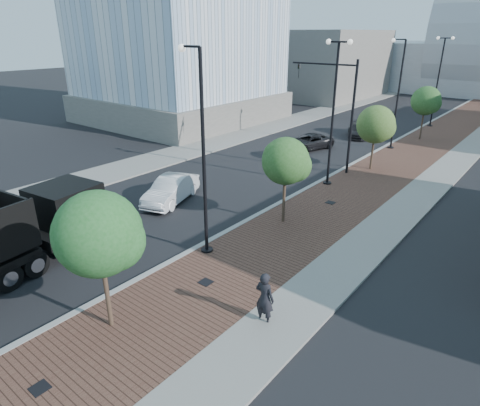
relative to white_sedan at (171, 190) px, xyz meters
The scene contains 22 objects.
sidewalk 28.15m from the white_sedan, 71.45° to the left, with size 7.00×140.00×0.12m, color #4C2D23.
concrete_strip 29.12m from the white_sedan, 66.40° to the left, with size 2.40×140.00×0.13m, color slate.
curb 27.24m from the white_sedan, 78.45° to the left, with size 0.30×140.00×0.14m, color gray.
west_sidewalk 27.73m from the white_sedan, 105.79° to the left, with size 4.00×140.00×0.12m, color slate.
white_sedan is the anchor object (origin of this frame).
dark_car_mid 16.04m from the white_sedan, 88.90° to the left, with size 2.19×4.76×1.32m, color black.
dark_car_far 23.28m from the white_sedan, 85.71° to the left, with size 1.75×4.31×1.25m, color black.
pedestrian 12.51m from the white_sedan, 27.33° to the right, with size 0.74×0.49×2.03m, color black.
streetlight_1 7.68m from the white_sedan, 29.21° to the right, with size 1.44×0.56×9.21m.
streetlight_2 11.33m from the white_sedan, 55.10° to the left, with size 1.72×0.56×9.28m.
streetlight_3 21.81m from the white_sedan, 73.97° to the left, with size 1.44×0.56×9.21m.
streetlight_4 33.48m from the white_sedan, 79.50° to the left, with size 1.72×0.56×9.28m.
traffic_mast 13.44m from the white_sedan, 66.19° to the left, with size 5.09×0.20×8.00m.
tree_0 12.05m from the white_sedan, 52.63° to the right, with size 2.84×2.84×5.10m.
tree_1 7.79m from the white_sedan, 13.48° to the left, with size 2.50×2.47×4.75m.
tree_2 15.66m from the white_sedan, 62.61° to the left, with size 2.75×2.75×4.84m.
tree_3 26.83m from the white_sedan, 74.56° to the left, with size 2.67×2.67×5.09m.
tower_podium 26.33m from the white_sedan, 134.80° to the left, with size 19.00×19.00×3.00m, color #625D58.
commercial_block_nw 49.07m from the white_sedan, 107.31° to the left, with size 14.00×20.00×10.00m, color slate.
utility_cover_0 14.63m from the white_sedan, 57.49° to the right, with size 0.50×0.50×0.02m, color black.
utility_cover_1 9.51m from the white_sedan, 34.12° to the right, with size 0.50×0.50×0.02m, color black.
utility_cover_2 9.71m from the white_sedan, 35.86° to the left, with size 0.50×0.50×0.02m, color black.
Camera 1 is at (12.49, -2.34, 9.62)m, focal length 30.80 mm.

